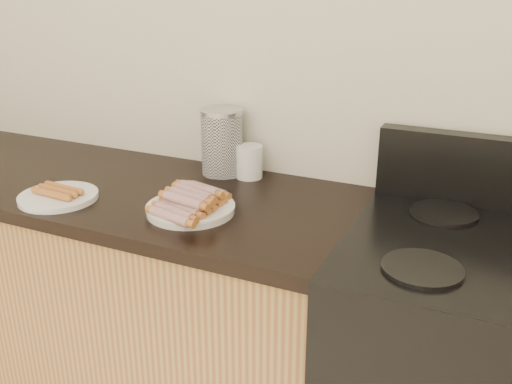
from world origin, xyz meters
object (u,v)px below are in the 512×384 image
at_px(side_plate, 58,197).
at_px(mug, 249,162).
at_px(main_plate, 191,210).
at_px(canister, 222,142).

height_order(side_plate, mug, mug).
distance_m(side_plate, mug, 0.59).
xyz_separation_m(main_plate, side_plate, (-0.40, -0.08, 0.00)).
distance_m(main_plate, mug, 0.33).
distance_m(side_plate, canister, 0.54).
xyz_separation_m(side_plate, canister, (0.33, 0.41, 0.10)).
xyz_separation_m(side_plate, mug, (0.43, 0.41, 0.05)).
bearing_deg(main_plate, canister, 102.71).
bearing_deg(canister, main_plate, -77.29).
xyz_separation_m(main_plate, canister, (-0.07, 0.33, 0.10)).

